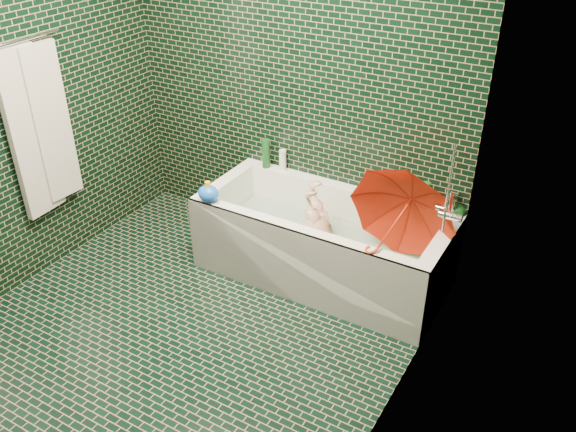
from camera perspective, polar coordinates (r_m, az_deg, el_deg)
The scene contains 20 objects.
floor at distance 3.89m, azimuth -9.97°, elevation -11.10°, with size 2.80×2.80×0.00m, color black.
wall_back at distance 4.26m, azimuth 0.58°, elevation 12.81°, with size 2.80×2.80×0.00m, color black.
wall_right at distance 2.60m, azimuth 10.26°, elevation -0.31°, with size 2.80×2.80×0.00m, color black.
bathtub at distance 4.22m, azimuth 3.19°, elevation -3.21°, with size 1.70×0.75×0.55m.
bath_mat at distance 4.26m, azimuth 3.27°, elevation -3.71°, with size 1.35×0.47×0.01m, color #45C828.
water at distance 4.18m, azimuth 3.33°, elevation -2.09°, with size 1.48×0.53×0.00m, color silver.
towel_rail at distance 4.14m, azimuth -23.77°, elevation 14.78°, with size 0.02×0.02×0.58m, color silver.
towel at distance 4.30m, azimuth -22.26°, elevation 7.47°, with size 0.08×0.44×1.12m.
faucet at distance 3.70m, azimuth 14.78°, elevation 0.60°, with size 0.18×0.19×0.55m.
child at distance 4.15m, azimuth 3.27°, elevation -2.18°, with size 0.29×0.19×0.79m, color #DCA38A.
umbrella at distance 3.78m, azimuth 9.91°, elevation -0.74°, with size 0.66×0.66×0.58m, color red.
soap_bottle_a at distance 4.08m, azimuth 14.56°, elevation 0.04°, with size 0.09×0.09×0.24m, color white.
soap_bottle_b at distance 4.11m, azimuth 14.65°, elevation 0.26°, with size 0.09×0.09×0.19m, color #481D6E.
soap_bottle_c at distance 4.08m, azimuth 15.46°, elevation -0.09°, with size 0.14×0.14×0.18m, color #154A1C.
bottle_right_tall at distance 4.06m, azimuth 12.68°, elevation 1.80°, with size 0.06×0.06×0.20m, color #154A1C.
bottle_right_pump at distance 4.06m, azimuth 15.13°, elevation 1.12°, with size 0.05×0.05×0.16m, color silver.
bottle_left_tall at distance 4.52m, azimuth -2.07°, elevation 5.86°, with size 0.06×0.06×0.22m, color #154A1C.
bottle_left_short at distance 4.49m, azimuth -0.50°, elevation 5.27°, with size 0.05×0.05×0.16m, color white.
rubber_duck at distance 4.11m, azimuth 11.79°, elevation 1.31°, with size 0.10×0.06×0.08m.
bath_toy at distance 4.11m, azimuth -7.47°, elevation 2.14°, with size 0.17×0.15×0.14m.
Camera 1 is at (2.00, -2.12, 2.58)m, focal length 38.00 mm.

